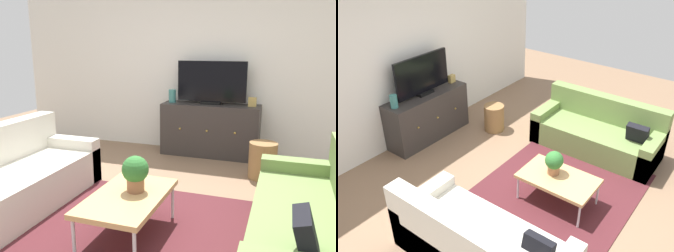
% 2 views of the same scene
% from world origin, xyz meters
% --- Properties ---
extents(ground_plane, '(10.00, 10.00, 0.00)m').
position_xyz_m(ground_plane, '(0.00, 0.00, 0.00)').
color(ground_plane, '#84664C').
extents(wall_back, '(6.40, 0.12, 2.70)m').
position_xyz_m(wall_back, '(0.00, 2.55, 1.35)').
color(wall_back, silver).
rests_on(wall_back, ground_plane).
extents(area_rug, '(2.50, 1.90, 0.01)m').
position_xyz_m(area_rug, '(0.00, -0.15, 0.01)').
color(area_rug, '#4C1E23').
rests_on(area_rug, ground_plane).
extents(couch_left_side, '(0.82, 1.90, 0.81)m').
position_xyz_m(couch_left_side, '(-1.44, -0.11, 0.27)').
color(couch_left_side, beige).
rests_on(couch_left_side, ground_plane).
extents(couch_right_side, '(0.82, 1.90, 0.81)m').
position_xyz_m(couch_right_side, '(1.44, -0.11, 0.27)').
color(couch_right_side, olive).
rests_on(couch_right_side, ground_plane).
extents(coffee_table, '(0.58, 0.94, 0.39)m').
position_xyz_m(coffee_table, '(-0.06, -0.24, 0.36)').
color(coffee_table, tan).
rests_on(coffee_table, ground_plane).
extents(potted_plant, '(0.23, 0.23, 0.31)m').
position_xyz_m(potted_plant, '(-0.03, -0.15, 0.56)').
color(potted_plant, '#936042').
rests_on(potted_plant, coffee_table).
extents(tv_console, '(1.42, 0.47, 0.77)m').
position_xyz_m(tv_console, '(0.09, 2.27, 0.38)').
color(tv_console, '#332D2B').
rests_on(tv_console, ground_plane).
extents(flat_screen_tv, '(1.00, 0.16, 0.62)m').
position_xyz_m(flat_screen_tv, '(0.09, 2.29, 1.08)').
color(flat_screen_tv, black).
rests_on(flat_screen_tv, tv_console).
extents(glass_vase, '(0.11, 0.11, 0.20)m').
position_xyz_m(glass_vase, '(-0.50, 2.27, 0.87)').
color(glass_vase, teal).
rests_on(glass_vase, tv_console).
extents(mantel_clock, '(0.11, 0.07, 0.13)m').
position_xyz_m(mantel_clock, '(0.68, 2.27, 0.83)').
color(mantel_clock, tan).
rests_on(mantel_clock, tv_console).
extents(wicker_basket, '(0.34, 0.34, 0.45)m').
position_xyz_m(wicker_basket, '(0.91, 1.55, 0.23)').
color(wicker_basket, olive).
rests_on(wicker_basket, ground_plane).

